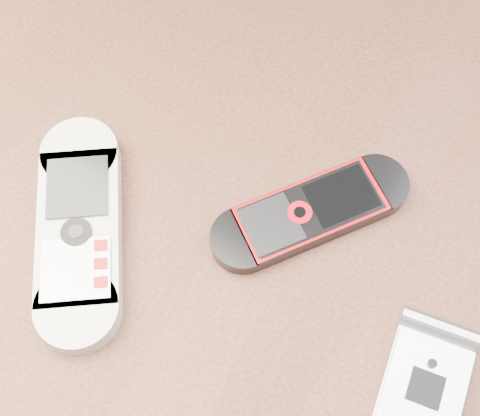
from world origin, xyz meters
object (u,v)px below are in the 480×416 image
table (235,262)px  motorola_razr (422,394)px  nokia_white (79,229)px  nokia_black_red (311,212)px

table → motorola_razr: (0.17, -0.06, 0.11)m
nokia_white → motorola_razr: (0.25, 0.01, -0.00)m
nokia_black_red → motorola_razr: same height
table → motorola_razr: bearing=-18.4°
table → nokia_black_red: nokia_black_red is taller
nokia_black_red → motorola_razr: size_ratio=1.51×
nokia_white → nokia_black_red: bearing=-0.1°
nokia_black_red → table: bearing=-118.6°
table → motorola_razr: 0.21m
nokia_white → nokia_black_red: nokia_white is taller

